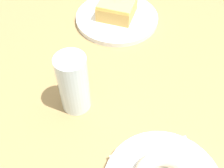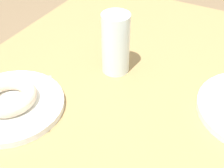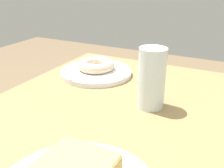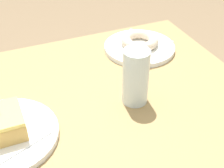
{
  "view_description": "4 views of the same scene",
  "coord_description": "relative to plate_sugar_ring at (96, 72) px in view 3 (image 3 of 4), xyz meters",
  "views": [
    {
      "loc": [
        0.47,
        0.21,
        1.21
      ],
      "look_at": [
        0.1,
        0.09,
        0.75
      ],
      "focal_mm": 43.96,
      "sensor_mm": 36.0,
      "label": 1
    },
    {
      "loc": [
        -0.13,
        0.56,
        1.17
      ],
      "look_at": [
        0.12,
        0.11,
        0.75
      ],
      "focal_mm": 52.2,
      "sensor_mm": 36.0,
      "label": 2
    },
    {
      "loc": [
        -0.38,
        -0.15,
        1.01
      ],
      "look_at": [
        0.13,
        0.11,
        0.77
      ],
      "focal_mm": 43.06,
      "sensor_mm": 36.0,
      "label": 3
    },
    {
      "loc": [
        -0.14,
        -0.52,
        1.22
      ],
      "look_at": [
        0.12,
        0.07,
        0.75
      ],
      "focal_mm": 52.38,
      "sensor_mm": 36.0,
      "label": 4
    }
  ],
  "objects": [
    {
      "name": "plate_sugar_ring",
      "position": [
        0.0,
        0.0,
        0.0
      ],
      "size": [
        0.21,
        0.21,
        0.01
      ],
      "primitive_type": "cylinder",
      "color": "white",
      "rests_on": "table"
    },
    {
      "name": "napkin_sugar_ring",
      "position": [
        0.0,
        0.0,
        0.01
      ],
      "size": [
        0.21,
        0.21,
        0.0
      ],
      "primitive_type": "cube",
      "rotation": [
        0.0,
        0.0,
        0.59
      ],
      "color": "white",
      "rests_on": "plate_sugar_ring"
    },
    {
      "name": "donut_sugar_ring",
      "position": [
        0.0,
        0.0,
        0.02
      ],
      "size": [
        0.11,
        0.11,
        0.03
      ],
      "primitive_type": "torus",
      "color": "beige",
      "rests_on": "napkin_sugar_ring"
    },
    {
      "name": "water_glass",
      "position": [
        -0.12,
        -0.21,
        0.06
      ],
      "size": [
        0.06,
        0.06,
        0.14
      ],
      "primitive_type": "cylinder",
      "color": "silver",
      "rests_on": "table"
    }
  ]
}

